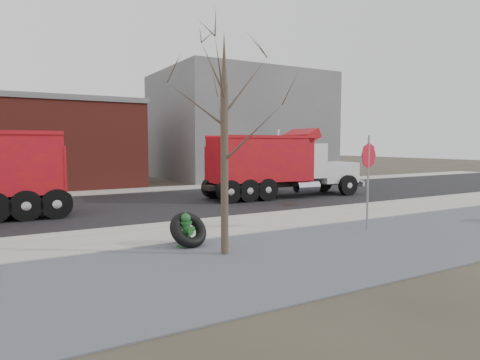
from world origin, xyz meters
TOP-DOWN VIEW (x-y plane):
  - ground at (0.00, 0.00)m, footprint 120.00×120.00m
  - gravel_verge at (0.00, -3.50)m, footprint 60.00×5.00m
  - sidewalk at (0.00, 0.25)m, footprint 60.00×2.50m
  - curb at (0.00, 1.55)m, footprint 60.00×0.15m
  - road at (0.00, 6.30)m, footprint 60.00×9.40m
  - far_sidewalk at (0.00, 12.00)m, footprint 60.00×2.00m
  - building_grey at (9.00, 18.00)m, footprint 12.00×10.00m
  - bare_tree at (-3.20, -2.60)m, footprint 3.20×3.20m
  - fire_hydrant at (-3.70, -1.44)m, footprint 0.50×0.49m
  - truck_tire at (-3.64, -1.45)m, footprint 1.13×0.98m
  - stop_sign at (1.97, -2.14)m, footprint 0.77×0.20m
  - dump_truck_red_a at (4.16, 5.71)m, footprint 8.27×2.74m

SIDE VIEW (x-z plane):
  - ground at x=0.00m, z-range 0.00..0.00m
  - road at x=0.00m, z-range 0.00..0.02m
  - gravel_verge at x=0.00m, z-range 0.00..0.03m
  - sidewalk at x=0.00m, z-range 0.00..0.06m
  - far_sidewalk at x=0.00m, z-range 0.00..0.06m
  - curb at x=0.00m, z-range 0.00..0.11m
  - fire_hydrant at x=-3.70m, z-range -0.04..0.84m
  - truck_tire at x=-3.64m, z-range -0.04..0.93m
  - dump_truck_red_a at x=4.16m, z-range 0.03..3.35m
  - stop_sign at x=1.97m, z-range 0.52..3.40m
  - bare_tree at x=-3.20m, z-range 0.70..5.90m
  - building_grey at x=9.00m, z-range 0.00..8.00m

